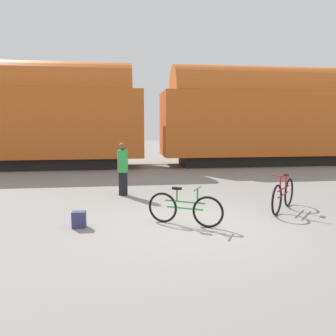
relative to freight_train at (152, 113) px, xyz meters
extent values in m
plane|color=gray|center=(0.00, -10.28, -2.73)|extent=(80.00, 80.00, 0.00)
cube|color=black|center=(-6.99, 0.00, -2.46)|extent=(10.87, 2.16, 0.55)
cube|color=#CC5B1E|center=(-6.99, 0.00, -0.54)|extent=(12.95, 2.88, 3.28)
cylinder|color=#CC5B1E|center=(-6.99, 0.00, 1.10)|extent=(11.91, 2.74, 2.74)
cube|color=black|center=(6.99, 0.00, -2.46)|extent=(10.87, 2.16, 0.55)
cube|color=#CC5B1E|center=(6.99, 0.00, -0.54)|extent=(12.95, 2.88, 3.28)
cylinder|color=#CC5B1E|center=(6.99, 0.00, 1.10)|extent=(11.91, 2.74, 2.74)
cube|color=#4C4238|center=(0.00, -0.72, -2.72)|extent=(38.93, 0.07, 0.01)
cube|color=#4C4238|center=(0.00, 0.72, -2.72)|extent=(38.93, 0.07, 0.01)
torus|color=black|center=(2.08, -9.80, -2.36)|extent=(0.54, 0.58, 0.74)
torus|color=black|center=(2.80, -9.01, -2.36)|extent=(0.54, 0.58, 0.74)
cylinder|color=#A31E23|center=(2.44, -9.40, -2.17)|extent=(0.66, 0.72, 0.04)
cylinder|color=#A31E23|center=(2.44, -9.40, -2.33)|extent=(0.60, 0.66, 0.04)
cylinder|color=#A31E23|center=(2.57, -9.26, -2.01)|extent=(0.04, 0.04, 0.31)
cube|color=black|center=(2.57, -9.26, -1.86)|extent=(0.19, 0.20, 0.05)
cylinder|color=#A31E23|center=(2.24, -9.62, -2.00)|extent=(0.04, 0.04, 0.35)
cylinder|color=#A31E23|center=(2.24, -9.62, -1.82)|extent=(0.36, 0.33, 0.03)
torus|color=black|center=(0.23, -10.50, -2.40)|extent=(0.61, 0.37, 0.67)
torus|color=black|center=(-0.66, -10.00, -2.40)|extent=(0.61, 0.37, 0.67)
cylinder|color=#338C38|center=(-0.21, -10.25, -2.23)|extent=(0.80, 0.47, 0.04)
cylinder|color=#338C38|center=(-0.21, -10.25, -2.37)|extent=(0.73, 0.43, 0.04)
cylinder|color=#338C38|center=(-0.37, -10.16, -2.09)|extent=(0.04, 0.04, 0.28)
cube|color=black|center=(-0.37, -10.16, -1.95)|extent=(0.21, 0.17, 0.05)
cylinder|color=#338C38|center=(0.03, -10.39, -2.07)|extent=(0.04, 0.04, 0.31)
cylinder|color=#338C38|center=(0.03, -10.39, -1.92)|extent=(0.25, 0.42, 0.03)
cylinder|color=black|center=(-1.52, -7.02, -2.38)|extent=(0.27, 0.27, 0.71)
cylinder|color=green|center=(-1.52, -7.02, -1.68)|extent=(0.32, 0.32, 0.67)
sphere|color=brown|center=(-1.52, -7.02, -1.24)|extent=(0.22, 0.22, 0.22)
cube|color=navy|center=(-2.43, -10.13, -2.56)|extent=(0.28, 0.20, 0.34)
camera|label=1|loc=(-1.47, -16.94, -0.61)|focal=35.00mm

